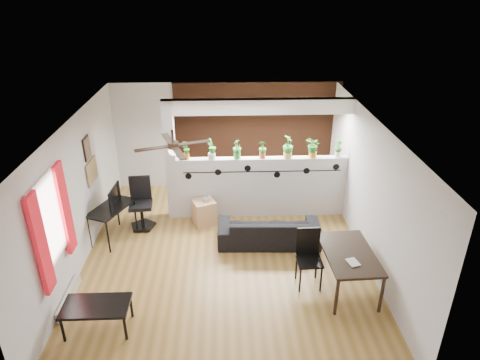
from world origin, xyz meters
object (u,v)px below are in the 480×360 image
at_px(cube_shelf, 204,212).
at_px(cup, 206,199).
at_px(coffee_table, 96,307).
at_px(potted_plant_4, 288,146).
at_px(potted_plant_1, 212,148).
at_px(potted_plant_3, 263,149).
at_px(potted_plant_0, 186,150).
at_px(computer_desk, 111,210).
at_px(office_chair, 141,206).
at_px(dining_table, 349,256).
at_px(folding_chair, 309,252).
at_px(potted_plant_5, 313,147).
at_px(potted_plant_2, 237,148).
at_px(potted_plant_6, 338,148).
at_px(sofa, 269,230).
at_px(ceiling_fan, 173,147).

bearing_deg(cube_shelf, cup, -21.11).
xyz_separation_m(cup, coffee_table, (-1.51, -2.97, -0.18)).
bearing_deg(potted_plant_4, coffee_table, -134.26).
height_order(potted_plant_1, potted_plant_3, potted_plant_1).
bearing_deg(potted_plant_0, computer_desk, -149.76).
xyz_separation_m(cup, office_chair, (-1.34, -0.06, -0.11)).
bearing_deg(cup, dining_table, -42.04).
bearing_deg(folding_chair, potted_plant_1, 125.36).
relative_size(potted_plant_5, computer_desk, 0.40).
distance_m(potted_plant_2, coffee_table, 4.13).
distance_m(cube_shelf, folding_chair, 2.73).
distance_m(potted_plant_6, cube_shelf, 3.11).
distance_m(potted_plant_4, office_chair, 3.28).
relative_size(sofa, coffee_table, 1.95).
bearing_deg(sofa, cube_shelf, -28.13).
bearing_deg(computer_desk, potted_plant_5, 11.67).
distance_m(computer_desk, folding_chair, 3.92).
height_order(potted_plant_5, office_chair, potted_plant_5).
xyz_separation_m(potted_plant_0, computer_desk, (-1.44, -0.84, -0.90)).
bearing_deg(potted_plant_4, potted_plant_2, 180.00).
distance_m(potted_plant_1, potted_plant_4, 1.58).
bearing_deg(potted_plant_6, folding_chair, -112.86).
distance_m(potted_plant_3, office_chair, 2.78).
xyz_separation_m(potted_plant_1, potted_plant_4, (1.58, 0.00, 0.02)).
distance_m(potted_plant_3, potted_plant_4, 0.53).
relative_size(potted_plant_3, office_chair, 0.35).
relative_size(computer_desk, folding_chair, 1.08).
xyz_separation_m(potted_plant_3, folding_chair, (0.60, -2.33, -0.95)).
xyz_separation_m(potted_plant_6, coffee_table, (-4.28, -3.31, -1.14)).
relative_size(potted_plant_3, potted_plant_6, 1.04).
distance_m(ceiling_fan, potted_plant_4, 2.88).
bearing_deg(potted_plant_1, potted_plant_2, 0.00).
height_order(potted_plant_2, computer_desk, potted_plant_2).
height_order(sofa, folding_chair, folding_chair).
bearing_deg(ceiling_fan, potted_plant_5, 34.15).
bearing_deg(potted_plant_2, potted_plant_1, 180.00).
bearing_deg(office_chair, computer_desk, -138.49).
bearing_deg(cup, potted_plant_3, 16.00).
height_order(cube_shelf, computer_desk, computer_desk).
xyz_separation_m(potted_plant_2, potted_plant_3, (0.53, 0.00, -0.02)).
bearing_deg(potted_plant_6, potted_plant_2, 180.00).
xyz_separation_m(potted_plant_1, potted_plant_6, (2.63, -0.00, -0.03)).
xyz_separation_m(ceiling_fan, potted_plant_2, (1.07, 1.80, -0.74)).
bearing_deg(potted_plant_6, dining_table, -97.97).
distance_m(ceiling_fan, cube_shelf, 2.54).
distance_m(ceiling_fan, folding_chair, 2.83).
xyz_separation_m(sofa, dining_table, (1.17, -1.42, 0.36)).
relative_size(cup, computer_desk, 0.12).
height_order(potted_plant_1, dining_table, potted_plant_1).
distance_m(potted_plant_6, dining_table, 2.70).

